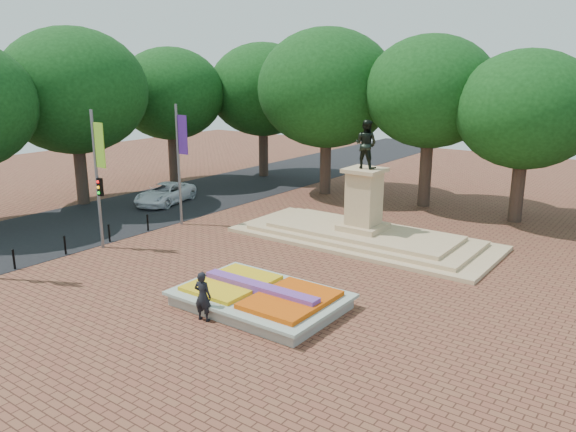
# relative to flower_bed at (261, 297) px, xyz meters

# --- Properties ---
(ground) EXTENTS (90.00, 90.00, 0.00)m
(ground) POSITION_rel_flower_bed_xyz_m (-1.03, 2.00, -0.38)
(ground) COLOR brown
(ground) RESTS_ON ground
(asphalt_street) EXTENTS (9.00, 90.00, 0.02)m
(asphalt_street) POSITION_rel_flower_bed_xyz_m (-16.03, 7.00, -0.37)
(asphalt_street) COLOR black
(asphalt_street) RESTS_ON ground
(flower_bed) EXTENTS (6.30, 4.30, 0.91)m
(flower_bed) POSITION_rel_flower_bed_xyz_m (0.00, 0.00, 0.00)
(flower_bed) COLOR gray
(flower_bed) RESTS_ON ground
(monument) EXTENTS (14.00, 6.00, 6.40)m
(monument) POSITION_rel_flower_bed_xyz_m (-1.03, 10.00, 0.50)
(monument) COLOR tan
(monument) RESTS_ON ground
(tree_row_back) EXTENTS (44.80, 8.80, 10.43)m
(tree_row_back) POSITION_rel_flower_bed_xyz_m (1.31, 20.00, 6.29)
(tree_row_back) COLOR #39261F
(tree_row_back) RESTS_ON ground
(tree_row_street) EXTENTS (8.40, 25.40, 9.98)m
(tree_row_street) POSITION_rel_flower_bed_xyz_m (-20.53, 6.67, 6.01)
(tree_row_street) COLOR #39261F
(tree_row_street) RESTS_ON ground
(banner_poles) EXTENTS (0.88, 11.17, 7.00)m
(banner_poles) POSITION_rel_flower_bed_xyz_m (-11.10, 0.69, 3.50)
(banner_poles) COLOR slate
(banner_poles) RESTS_ON ground
(bollard_row) EXTENTS (0.12, 13.12, 0.98)m
(bollard_row) POSITION_rel_flower_bed_xyz_m (-11.73, 0.50, 0.15)
(bollard_row) COLOR black
(bollard_row) RESTS_ON ground
(van) EXTENTS (3.47, 5.39, 1.38)m
(van) POSITION_rel_flower_bed_xyz_m (-16.01, 9.56, 0.31)
(van) COLOR white
(van) RESTS_ON ground
(pedestrian) EXTENTS (0.76, 0.58, 1.87)m
(pedestrian) POSITION_rel_flower_bed_xyz_m (-0.94, -2.17, 0.56)
(pedestrian) COLOR black
(pedestrian) RESTS_ON ground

